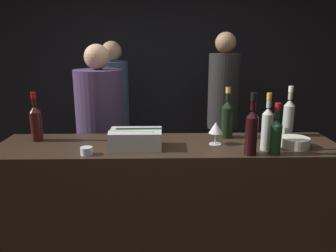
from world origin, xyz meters
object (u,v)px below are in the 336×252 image
object	(u,v)px
bowl_white	(295,142)
red_wine_bottle_black_foil	(252,130)
person_grey_polo	(101,134)
person_blond_tee	(223,110)
red_wine_bottle_burgundy	(276,134)
red_wine_bottle_tall	(36,121)
wine_glass	(216,128)
person_in_hoodie	(114,113)
champagne_bottle	(227,117)
white_wine_bottle	(289,116)
ice_bin_with_bottles	(136,138)
candle_votive	(86,151)
rose_wine_bottle	(267,127)

from	to	relation	value
bowl_white	red_wine_bottle_black_foil	xyz separation A→B (m)	(-0.33, -0.14, 0.12)
bowl_white	person_grey_polo	bearing A→B (deg)	151.95
person_blond_tee	bowl_white	bearing A→B (deg)	-168.29
red_wine_bottle_black_foil	red_wine_bottle_burgundy	xyz separation A→B (m)	(0.15, 0.01, -0.03)
red_wine_bottle_tall	red_wine_bottle_black_foil	world-z (taller)	red_wine_bottle_black_foil
wine_glass	red_wine_bottle_tall	xyz separation A→B (m)	(-1.23, 0.11, 0.03)
person_in_hoodie	red_wine_bottle_burgundy	bearing A→B (deg)	-84.30
champagne_bottle	white_wine_bottle	bearing A→B (deg)	4.93
bowl_white	wine_glass	distance (m)	0.52
wine_glass	person_grey_polo	size ratio (longest dim) A/B	0.09
red_wine_bottle_tall	person_blond_tee	bearing A→B (deg)	37.01
ice_bin_with_bottles	red_wine_bottle_black_foil	size ratio (longest dim) A/B	0.90
person_grey_polo	white_wine_bottle	bearing A→B (deg)	111.56
white_wine_bottle	candle_votive	bearing A→B (deg)	-163.99
red_wine_bottle_tall	person_in_hoodie	xyz separation A→B (m)	(0.35, 1.29, -0.22)
candle_votive	white_wine_bottle	world-z (taller)	white_wine_bottle
ice_bin_with_bottles	person_blond_tee	size ratio (longest dim) A/B	0.19
bowl_white	white_wine_bottle	size ratio (longest dim) A/B	0.51
red_wine_bottle_tall	rose_wine_bottle	bearing A→B (deg)	-8.75
person_grey_polo	red_wine_bottle_burgundy	bearing A→B (deg)	93.64
wine_glass	white_wine_bottle	size ratio (longest dim) A/B	0.42
person_grey_polo	champagne_bottle	bearing A→B (deg)	102.43
white_wine_bottle	red_wine_bottle_black_foil	world-z (taller)	red_wine_bottle_black_foil
white_wine_bottle	person_in_hoodie	distance (m)	1.88
wine_glass	red_wine_bottle_tall	bearing A→B (deg)	174.79
red_wine_bottle_burgundy	rose_wine_bottle	distance (m)	0.09
rose_wine_bottle	person_in_hoodie	world-z (taller)	person_in_hoodie
red_wine_bottle_tall	person_in_hoodie	size ratio (longest dim) A/B	0.20
red_wine_bottle_burgundy	wine_glass	bearing A→B (deg)	147.87
red_wine_bottle_black_foil	person_grey_polo	distance (m)	1.42
person_grey_polo	candle_votive	bearing A→B (deg)	44.20
bowl_white	wine_glass	xyz separation A→B (m)	(-0.51, 0.07, 0.08)
white_wine_bottle	rose_wine_bottle	xyz separation A→B (m)	(-0.26, -0.33, 0.00)
red_wine_bottle_tall	rose_wine_bottle	xyz separation A→B (m)	(1.53, -0.24, 0.01)
bowl_white	rose_wine_bottle	bearing A→B (deg)	-166.43
bowl_white	white_wine_bottle	distance (m)	0.31
white_wine_bottle	red_wine_bottle_burgundy	world-z (taller)	white_wine_bottle
red_wine_bottle_burgundy	person_grey_polo	distance (m)	1.53
white_wine_bottle	rose_wine_bottle	bearing A→B (deg)	-128.66
champagne_bottle	person_grey_polo	size ratio (longest dim) A/B	0.21
ice_bin_with_bottles	candle_votive	world-z (taller)	ice_bin_with_bottles
rose_wine_bottle	person_blond_tee	xyz separation A→B (m)	(-0.02, 1.38, -0.18)
ice_bin_with_bottles	wine_glass	world-z (taller)	wine_glass
ice_bin_with_bottles	candle_votive	xyz separation A→B (m)	(-0.29, -0.13, -0.04)
wine_glass	rose_wine_bottle	bearing A→B (deg)	-22.25
person_blond_tee	person_grey_polo	world-z (taller)	person_blond_tee
candle_votive	red_wine_bottle_black_foil	size ratio (longest dim) A/B	0.20
wine_glass	champagne_bottle	size ratio (longest dim) A/B	0.42
bowl_white	person_grey_polo	distance (m)	1.60
candle_votive	rose_wine_bottle	bearing A→B (deg)	3.53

